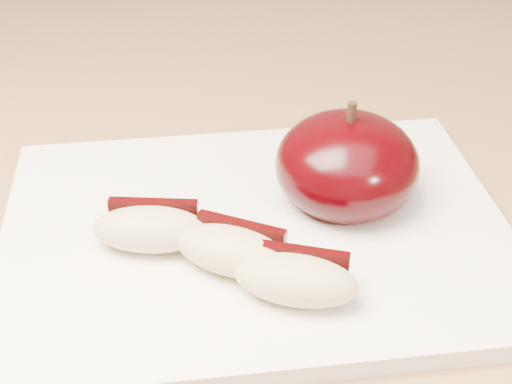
{
  "coord_description": "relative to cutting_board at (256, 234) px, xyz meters",
  "views": [
    {
      "loc": [
        -0.08,
        0.05,
        1.18
      ],
      "look_at": [
        -0.07,
        0.38,
        0.94
      ],
      "focal_mm": 50.0,
      "sensor_mm": 36.0,
      "label": 1
    }
  ],
  "objects": [
    {
      "name": "apple_half",
      "position": [
        0.06,
        0.03,
        0.03
      ],
      "size": [
        0.1,
        0.1,
        0.07
      ],
      "rotation": [
        0.0,
        0.0,
        0.15
      ],
      "color": "black",
      "rests_on": "cutting_board"
    },
    {
      "name": "apple_wedge_b",
      "position": [
        -0.01,
        -0.04,
        0.02
      ],
      "size": [
        0.07,
        0.06,
        0.02
      ],
      "rotation": [
        0.0,
        0.0,
        -0.4
      ],
      "color": "tan",
      "rests_on": "cutting_board"
    },
    {
      "name": "apple_wedge_a",
      "position": [
        -0.06,
        -0.01,
        0.02
      ],
      "size": [
        0.07,
        0.04,
        0.02
      ],
      "rotation": [
        0.0,
        0.0,
        -0.08
      ],
      "color": "tan",
      "rests_on": "cutting_board"
    },
    {
      "name": "back_cabinet",
      "position": [
        0.07,
        0.82,
        -0.44
      ],
      "size": [
        2.4,
        0.62,
        0.94
      ],
      "color": "silver",
      "rests_on": "ground"
    },
    {
      "name": "cutting_board",
      "position": [
        0.0,
        0.0,
        0.0
      ],
      "size": [
        0.32,
        0.25,
        0.01
      ],
      "primitive_type": "cube",
      "rotation": [
        0.0,
        0.0,
        0.1
      ],
      "color": "white",
      "rests_on": "island_counter"
    },
    {
      "name": "apple_wedge_c",
      "position": [
        0.02,
        -0.06,
        0.02
      ],
      "size": [
        0.07,
        0.05,
        0.02
      ],
      "rotation": [
        0.0,
        0.0,
        -0.25
      ],
      "color": "tan",
      "rests_on": "cutting_board"
    }
  ]
}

